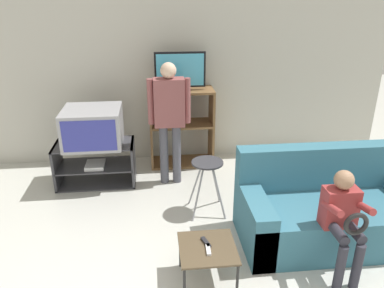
{
  "coord_description": "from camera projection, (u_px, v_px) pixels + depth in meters",
  "views": [
    {
      "loc": [
        -0.26,
        -1.52,
        2.41
      ],
      "look_at": [
        0.13,
        2.07,
        0.9
      ],
      "focal_mm": 35.0,
      "sensor_mm": 36.0,
      "label": 1
    }
  ],
  "objects": [
    {
      "name": "television_main",
      "position": [
        93.0,
        127.0,
        4.71
      ],
      "size": [
        0.71,
        0.66,
        0.47
      ],
      "color": "#9E9EA3",
      "rests_on": "tv_stand"
    },
    {
      "name": "couch",
      "position": [
        327.0,
        211.0,
        3.81
      ],
      "size": [
        1.78,
        0.87,
        0.91
      ],
      "color": "teal",
      "rests_on": "ground_plane"
    },
    {
      "name": "folding_stool",
      "position": [
        207.0,
        171.0,
        4.18
      ],
      "size": [
        0.4,
        0.4,
        0.64
      ],
      "color": "#99999E",
      "rests_on": "ground_plane"
    },
    {
      "name": "media_shelf",
      "position": [
        181.0,
        127.0,
        5.35
      ],
      "size": [
        0.9,
        0.43,
        1.12
      ],
      "color": "brown",
      "rests_on": "ground_plane"
    },
    {
      "name": "remote_control_white",
      "position": [
        208.0,
        250.0,
        3.14
      ],
      "size": [
        0.04,
        0.15,
        0.02
      ],
      "primitive_type": "cube",
      "rotation": [
        0.0,
        0.0,
        -0.04
      ],
      "color": "silver",
      "rests_on": "snack_table"
    },
    {
      "name": "television_flat",
      "position": [
        180.0,
        72.0,
        5.02
      ],
      "size": [
        0.69,
        0.2,
        0.52
      ],
      "color": "black",
      "rests_on": "media_shelf"
    },
    {
      "name": "person_standing_adult",
      "position": [
        169.0,
        113.0,
        4.66
      ],
      "size": [
        0.53,
        0.2,
        1.6
      ],
      "color": "#4C4C56",
      "rests_on": "ground_plane"
    },
    {
      "name": "snack_table",
      "position": [
        208.0,
        251.0,
        3.2
      ],
      "size": [
        0.49,
        0.49,
        0.37
      ],
      "color": "brown",
      "rests_on": "ground_plane"
    },
    {
      "name": "remote_control_black",
      "position": [
        206.0,
        242.0,
        3.23
      ],
      "size": [
        0.08,
        0.15,
        0.02
      ],
      "primitive_type": "cube",
      "rotation": [
        0.0,
        0.0,
        0.3
      ],
      "color": "#232328",
      "rests_on": "snack_table"
    },
    {
      "name": "tv_stand",
      "position": [
        96.0,
        164.0,
        4.91
      ],
      "size": [
        1.01,
        0.5,
        0.56
      ],
      "color": "#38383D",
      "rests_on": "ground_plane"
    },
    {
      "name": "person_seated_child",
      "position": [
        343.0,
        216.0,
        3.22
      ],
      "size": [
        0.33,
        0.43,
        0.99
      ],
      "color": "#2D2D38",
      "rests_on": "ground_plane"
    },
    {
      "name": "wall_back",
      "position": [
        170.0,
        72.0,
        5.32
      ],
      "size": [
        6.4,
        0.06,
        2.6
      ],
      "color": "beige",
      "rests_on": "ground_plane"
    }
  ]
}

